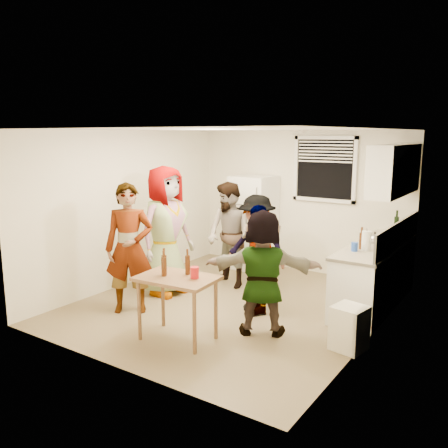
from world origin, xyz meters
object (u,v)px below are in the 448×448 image
Objects in this scene: wine_bottle at (396,235)px; beer_bottle_counter at (361,249)px; guest_back_left at (229,286)px; trash_bin at (349,329)px; guest_grey at (167,293)px; guest_stripe at (132,311)px; blue_cup at (354,251)px; beer_bottle_table at (164,275)px; guest_black at (258,312)px; kettle at (374,243)px; guest_back_right at (256,293)px; guest_orange at (262,333)px; serving_table at (178,339)px; refrigerator at (253,222)px; red_cup at (195,278)px.

wine_bottle is 1.26× the size of beer_bottle_counter.
trash_bin is at bearing -9.73° from guest_back_left.
guest_grey is 1.10× the size of guest_stripe.
wine_bottle reaches higher than beer_bottle_counter.
blue_cup is 2.55m from beer_bottle_table.
blue_cup is 0.08× the size of guest_black.
kettle is at bearing 87.40° from guest_black.
wine_bottle is 2.55m from guest_black.
guest_back_right is 0.76m from guest_black.
beer_bottle_table is (-1.70, -2.10, -0.12)m from beer_bottle_counter.
guest_stripe is at bearing -90.79° from guest_back_left.
guest_back_right is (0.57, -0.10, 0.00)m from guest_back_left.
guest_grey is at bearing -40.43° from guest_orange.
beer_bottle_table is at bearing -175.40° from serving_table.
refrigerator is at bearing -177.69° from wine_bottle.
trash_bin is 3.84× the size of red_cup.
guest_back_left is (0.61, 0.84, 0.00)m from guest_grey.
wine_bottle is (0.10, 0.77, 0.00)m from kettle.
red_cup is at bearing 23.90° from guest_orange.
beer_bottle_counter is at bearing -96.98° from wine_bottle.
trash_bin reaches higher than guest_back_right.
wine_bottle is (2.50, 0.10, 0.05)m from refrigerator.
beer_bottle_counter is at bearing 51.11° from beer_bottle_table.
beer_bottle_table is 0.16× the size of guest_black.
guest_back_left is (-2.28, -1.25, -0.90)m from wine_bottle.
serving_table is 0.81m from red_cup.
kettle is 0.12× the size of guest_stripe.
guest_orange is at bearing -99.03° from guest_grey.
guest_black is (0.35, 1.32, 0.00)m from serving_table.
guest_stripe is at bearing 162.29° from serving_table.
guest_back_right reaches higher than guest_stripe.
guest_orange is at bearing -14.08° from guest_black.
guest_stripe is (0.09, -0.86, 0.00)m from guest_grey.
beer_bottle_table is (0.65, -3.23, -0.07)m from refrigerator.
blue_cup is at bearing 49.41° from beer_bottle_table.
guest_orange is (-0.81, -1.82, -0.90)m from kettle.
beer_bottle_table is 1.42m from guest_orange.
trash_bin is (0.33, -1.05, -0.65)m from blue_cup.
red_cup is at bearing -124.52° from blue_cup.
guest_grey is at bearing 134.89° from serving_table.
guest_stripe is (-1.14, 0.36, 0.00)m from serving_table.
blue_cup reaches higher than serving_table.
guest_back_right is (-1.53, 0.04, -0.90)m from blue_cup.
guest_back_right is (0.79, -1.25, -0.85)m from refrigerator.
blue_cup is at bearing 107.49° from trash_bin.
serving_table is at bearing -160.52° from red_cup.
beer_bottle_table is at bearing -128.89° from beer_bottle_counter.
refrigerator reaches higher than beer_bottle_table.
red_cup is at bearing -48.40° from guest_stripe.
guest_back_left is at bearing -151.21° from wine_bottle.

